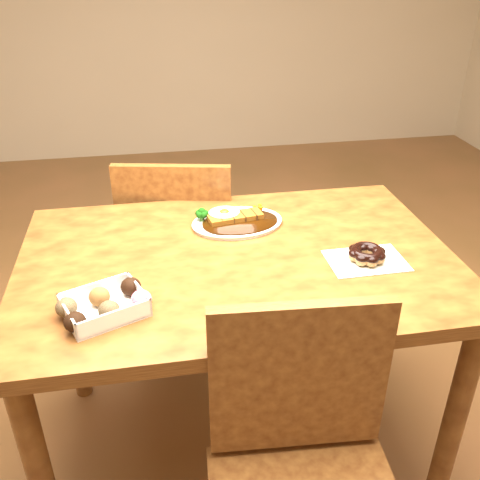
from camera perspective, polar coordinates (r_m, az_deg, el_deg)
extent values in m
plane|color=brown|center=(1.97, -0.21, -20.77)|extent=(6.00, 6.00, 0.00)
cube|color=#4C220F|center=(1.49, -0.26, -2.37)|extent=(1.20, 0.80, 0.04)
cylinder|color=#4C220F|center=(1.65, 21.77, -17.82)|extent=(0.06, 0.06, 0.71)
cylinder|color=#4C220F|center=(1.99, -17.62, -7.86)|extent=(0.06, 0.06, 0.71)
cylinder|color=#4C220F|center=(2.11, 12.80, -4.93)|extent=(0.06, 0.06, 0.71)
cube|color=#4C220F|center=(2.15, -6.00, -1.24)|extent=(0.50, 0.50, 0.04)
cylinder|color=#4C220F|center=(2.39, -1.19, -3.91)|extent=(0.04, 0.04, 0.41)
cylinder|color=#4C220F|center=(2.43, -9.23, -3.73)|extent=(0.04, 0.04, 0.41)
cylinder|color=#4C220F|center=(2.12, -1.64, -8.92)|extent=(0.04, 0.04, 0.41)
cylinder|color=#4C220F|center=(2.16, -10.77, -8.60)|extent=(0.04, 0.04, 0.41)
cube|color=#4C220F|center=(1.87, -7.08, 2.17)|extent=(0.40, 0.11, 0.40)
cube|color=#4C220F|center=(1.22, 6.30, -14.44)|extent=(0.40, 0.06, 0.40)
ellipsoid|color=white|center=(1.64, -0.29, 1.83)|extent=(0.29, 0.22, 0.01)
ellipsoid|color=black|center=(1.63, 0.01, 1.90)|extent=(0.25, 0.18, 0.01)
cube|color=#6B380C|center=(1.64, -0.50, 2.43)|extent=(0.17, 0.09, 0.02)
ellipsoid|color=white|center=(1.64, -1.68, 2.97)|extent=(0.10, 0.09, 0.01)
ellipsoid|color=#FFB214|center=(1.64, -1.68, 3.00)|extent=(0.03, 0.03, 0.02)
cube|color=white|center=(1.29, -14.25, -6.73)|extent=(0.22, 0.20, 0.05)
ellipsoid|color=black|center=(1.25, -17.20, -8.34)|extent=(0.05, 0.05, 0.05)
ellipsoid|color=black|center=(1.26, -13.78, -7.29)|extent=(0.05, 0.05, 0.05)
ellipsoid|color=pink|center=(1.28, -10.48, -6.24)|extent=(0.05, 0.05, 0.05)
ellipsoid|color=black|center=(1.30, -18.04, -6.86)|extent=(0.05, 0.05, 0.05)
ellipsoid|color=brown|center=(1.31, -14.75, -5.88)|extent=(0.05, 0.05, 0.05)
ellipsoid|color=black|center=(1.33, -11.56, -4.89)|extent=(0.05, 0.05, 0.05)
cube|color=silver|center=(1.50, 13.29, -2.14)|extent=(0.21, 0.15, 0.00)
torus|color=olive|center=(1.49, 13.37, -1.54)|extent=(0.10, 0.10, 0.03)
torus|color=black|center=(1.48, 13.41, -1.23)|extent=(0.09, 0.09, 0.02)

